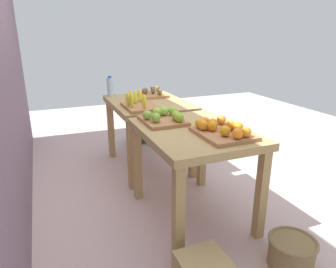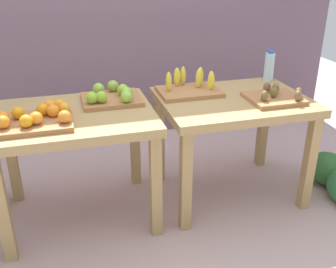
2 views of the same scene
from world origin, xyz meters
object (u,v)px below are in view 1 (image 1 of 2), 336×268
at_px(banana_crate, 139,104).
at_px(water_bottle, 110,87).
at_px(display_table_left, 194,143).
at_px(kiwi_bin, 152,94).
at_px(display_table_right, 148,111).
at_px(watermelon_pile, 145,132).
at_px(wicker_basket, 292,251).
at_px(orange_bin, 222,130).
at_px(apple_bin, 164,118).

relative_size(banana_crate, water_bottle, 1.83).
height_order(display_table_left, kiwi_bin, kiwi_bin).
relative_size(display_table_right, watermelon_pile, 1.57).
distance_m(banana_crate, watermelon_pile, 1.41).
bearing_deg(banana_crate, wicker_basket, -161.97).
bearing_deg(orange_bin, apple_bin, 29.14).
height_order(orange_bin, kiwi_bin, orange_bin).
bearing_deg(orange_bin, wicker_basket, -158.77).
height_order(kiwi_bin, watermelon_pile, kiwi_bin).
xyz_separation_m(watermelon_pile, wicker_basket, (-2.80, -0.11, -0.02)).
bearing_deg(display_table_right, kiwi_bin, -28.18).
distance_m(apple_bin, kiwi_bin, 1.13).
distance_m(display_table_right, watermelon_pile, 1.06).
relative_size(apple_bin, wicker_basket, 1.22).
distance_m(apple_bin, water_bottle, 1.30).
bearing_deg(banana_crate, orange_bin, -163.79).
bearing_deg(orange_bin, display_table_right, 5.21).
xyz_separation_m(kiwi_bin, wicker_basket, (-2.17, -0.22, -0.71)).
distance_m(display_table_left, watermelon_pile, 2.09).
xyz_separation_m(display_table_right, kiwi_bin, (0.25, -0.13, 0.15)).
height_order(banana_crate, wicker_basket, banana_crate).
distance_m(orange_bin, watermelon_pile, 2.32).
bearing_deg(wicker_basket, display_table_right, 10.33).
bearing_deg(water_bottle, watermelon_pile, -52.21).
relative_size(display_table_left, display_table_right, 1.00).
relative_size(display_table_left, wicker_basket, 3.17).
bearing_deg(watermelon_pile, banana_crate, 159.49).
height_order(water_bottle, watermelon_pile, water_bottle).
height_order(apple_bin, water_bottle, water_bottle).
distance_m(display_table_left, display_table_right, 1.12).
height_order(display_table_left, watermelon_pile, display_table_left).
distance_m(apple_bin, banana_crate, 0.58).
height_order(display_table_right, orange_bin, orange_bin).
height_order(display_table_left, orange_bin, orange_bin).
bearing_deg(kiwi_bin, apple_bin, 165.47).
height_order(display_table_right, banana_crate, banana_crate).
xyz_separation_m(display_table_right, banana_crate, (-0.27, 0.19, 0.16)).
bearing_deg(water_bottle, display_table_left, -168.44).
distance_m(orange_bin, kiwi_bin, 1.58).
bearing_deg(wicker_basket, banana_crate, 18.03).
bearing_deg(display_table_left, water_bottle, 11.56).
xyz_separation_m(apple_bin, banana_crate, (0.58, 0.04, -0.00)).
distance_m(display_table_right, banana_crate, 0.36).
distance_m(orange_bin, water_bottle, 1.83).
bearing_deg(apple_bin, kiwi_bin, -14.53).
height_order(orange_bin, water_bottle, water_bottle).
xyz_separation_m(banana_crate, watermelon_pile, (1.15, -0.43, -0.70)).
bearing_deg(banana_crate, kiwi_bin, -31.72).
xyz_separation_m(apple_bin, wicker_basket, (-1.08, -0.50, -0.72)).
relative_size(kiwi_bin, watermelon_pile, 0.54).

